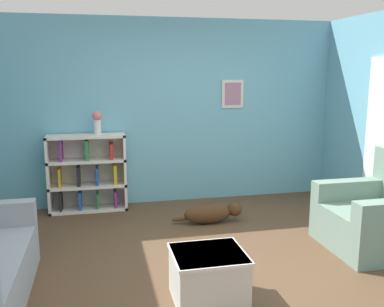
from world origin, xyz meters
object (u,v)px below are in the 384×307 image
recliner_chair (379,216)px  coffee_table (208,275)px  bookshelf (88,173)px  dog (212,213)px  vase (97,121)px

recliner_chair → coffee_table: (-2.06, -0.66, -0.12)m
bookshelf → dog: bearing=-30.2°
bookshelf → vase: vase is taller
recliner_chair → vase: 3.62m
dog → recliner_chair: bearing=-35.7°
bookshelf → dog: 1.79m
recliner_chair → vase: bearing=145.9°
bookshelf → coffee_table: bearing=-69.4°
vase → coffee_table: bearing=-72.2°
coffee_table → dog: (0.51, 1.78, -0.10)m
recliner_chair → vase: (-2.91, 1.97, 0.87)m
dog → vase: (-1.36, 0.86, 1.09)m
recliner_chair → coffee_table: 2.17m
recliner_chair → coffee_table: recliner_chair is taller
recliner_chair → dog: recliner_chair is taller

